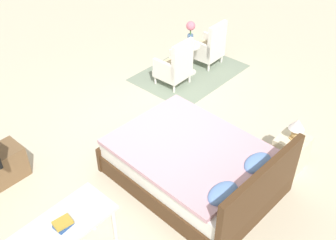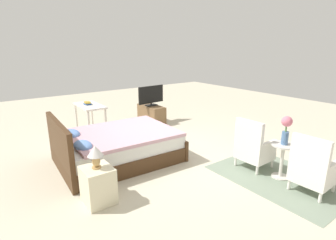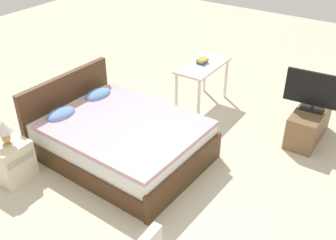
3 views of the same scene
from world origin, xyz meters
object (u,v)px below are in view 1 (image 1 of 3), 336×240
(vanity_desk, at_px, (66,229))
(armchair_by_window_right, at_px, (175,67))
(bed, at_px, (195,166))
(table_lamp, at_px, (297,126))
(nightstand, at_px, (290,153))
(flower_vase, at_px, (191,31))
(armchair_by_window_left, at_px, (209,47))
(book_stack, at_px, (63,224))
(side_table, at_px, (190,56))

(vanity_desk, bearing_deg, armchair_by_window_right, -155.46)
(bed, bearing_deg, table_lamp, 144.09)
(armchair_by_window_right, height_order, nightstand, armchair_by_window_right)
(flower_vase, bearing_deg, armchair_by_window_left, 171.54)
(nightstand, xyz_separation_m, book_stack, (3.07, -0.99, 0.52))
(armchair_by_window_left, xyz_separation_m, flower_vase, (0.52, -0.08, 0.51))
(armchair_by_window_left, relative_size, side_table, 1.53)
(bed, relative_size, table_lamp, 6.81)
(flower_vase, relative_size, book_stack, 2.41)
(bed, bearing_deg, nightstand, 144.11)
(armchair_by_window_left, height_order, armchair_by_window_right, same)
(nightstand, xyz_separation_m, vanity_desk, (3.04, -1.02, 0.37))
(book_stack, bearing_deg, armchair_by_window_left, -160.21)
(armchair_by_window_right, bearing_deg, flower_vase, -171.48)
(armchair_by_window_right, distance_m, vanity_desk, 4.01)
(armchair_by_window_left, distance_m, table_lamp, 3.17)
(armchair_by_window_left, bearing_deg, table_lamp, 58.43)
(book_stack, bearing_deg, table_lamp, 162.13)
(armchair_by_window_left, distance_m, vanity_desk, 4.98)
(flower_vase, height_order, book_stack, flower_vase)
(armchair_by_window_right, xyz_separation_m, nightstand, (0.61, 2.69, -0.12))
(armchair_by_window_right, distance_m, nightstand, 2.76)
(armchair_by_window_right, bearing_deg, vanity_desk, 24.54)
(nightstand, bearing_deg, book_stack, -17.86)
(table_lamp, bearing_deg, book_stack, -17.87)
(armchair_by_window_left, height_order, nightstand, armchair_by_window_left)
(bed, height_order, armchair_by_window_left, bed)
(table_lamp, xyz_separation_m, book_stack, (3.07, -0.99, 0.04))
(armchair_by_window_left, height_order, table_lamp, armchair_by_window_left)
(bed, relative_size, flower_vase, 4.71)
(side_table, relative_size, flower_vase, 1.26)
(armchair_by_window_left, bearing_deg, bed, 33.96)
(side_table, xyz_separation_m, nightstand, (1.13, 2.76, -0.11))
(bed, xyz_separation_m, nightstand, (-1.13, 0.82, -0.03))
(armchair_by_window_left, xyz_separation_m, nightstand, (1.65, 2.69, -0.12))
(armchair_by_window_left, xyz_separation_m, table_lamp, (1.65, 2.69, 0.36))
(nightstand, bearing_deg, vanity_desk, -18.60)
(armchair_by_window_right, bearing_deg, armchair_by_window_left, -180.00)
(table_lamp, relative_size, vanity_desk, 0.32)
(side_table, height_order, nightstand, side_table)
(table_lamp, height_order, book_stack, table_lamp)
(bed, height_order, nightstand, bed)
(armchair_by_window_left, relative_size, table_lamp, 2.79)
(armchair_by_window_right, distance_m, flower_vase, 0.73)
(table_lamp, xyz_separation_m, vanity_desk, (3.04, -1.02, -0.11))
(bed, distance_m, table_lamp, 1.46)
(table_lamp, bearing_deg, flower_vase, -112.17)
(side_table, relative_size, nightstand, 1.13)
(vanity_desk, bearing_deg, bed, 173.82)
(flower_vase, bearing_deg, side_table, -90.00)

